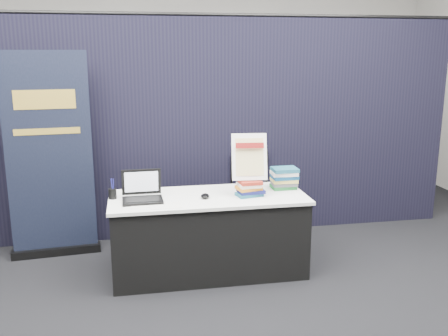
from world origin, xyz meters
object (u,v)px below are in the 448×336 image
Objects in this scene: book_stack_tall at (250,188)px; pullup_banner at (50,168)px; laptop at (142,193)px; book_stack_short at (284,178)px; info_sign at (249,157)px; stacking_chair at (253,191)px; display_table at (208,234)px.

pullup_banner is at bearing 157.62° from book_stack_tall.
book_stack_short is (1.35, 0.14, 0.04)m from laptop.
info_sign reaches higher than book_stack_short.
laptop is at bearing -174.59° from info_sign.
pullup_banner is 2.16× the size of stacking_chair.
display_table is 0.90m from book_stack_short.
pullup_banner is 2.14m from stacking_chair.
stacking_chair reaches higher than display_table.
book_stack_short is 0.48m from info_sign.
pullup_banner is (-2.23, 0.58, 0.06)m from book_stack_short.
display_table is 0.59m from book_stack_tall.
info_sign reaches higher than stacking_chair.
display_table is 0.82m from info_sign.
pullup_banner is at bearing 139.42° from laptop.
info_sign is 0.46× the size of stacking_chair.
info_sign is at bearing -26.92° from pullup_banner.
laptop is 1.52m from stacking_chair.
stacking_chair is at bearing 100.22° from book_stack_short.
info_sign is at bearing -1.61° from laptop.
display_table is at bearing -30.42° from pullup_banner.
stacking_chair is at bearing 52.59° from display_table.
book_stack_short is at bearing 8.18° from display_table.
stacking_chair is at bearing 79.68° from info_sign.
info_sign reaches higher than display_table.
laptop is 1.40× the size of book_stack_short.
info_sign is (-0.38, -0.15, 0.25)m from book_stack_short.
info_sign is 1.06m from stacking_chair.
laptop reaches higher than book_stack_tall.
info_sign is (0.38, -0.04, 0.73)m from display_table.
pullup_banner reaches higher than book_stack_short.
book_stack_tall is at bearing -27.73° from pullup_banner.
display_table is 7.78× the size of book_stack_tall.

